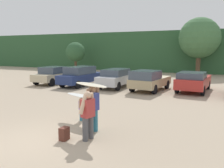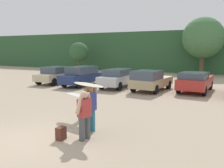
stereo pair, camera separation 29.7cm
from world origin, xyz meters
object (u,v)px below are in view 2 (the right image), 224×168
(surfboard_cream, at_px, (88,85))
(backpack_dropped, at_px, (61,133))
(person_adult, at_px, (90,106))
(surfboard_white, at_px, (81,96))
(parked_car_silver, at_px, (118,78))
(parked_car_tan, at_px, (150,80))
(parked_car_red, at_px, (195,81))
(parked_car_champagne, at_px, (56,75))
(parked_car_navy, at_px, (82,76))
(person_child, at_px, (81,107))
(person_companion, at_px, (84,113))

(surfboard_cream, xyz_separation_m, backpack_dropped, (-0.40, -1.17, -1.58))
(person_adult, bearing_deg, surfboard_white, -33.40)
(parked_car_silver, distance_m, parked_car_tan, 2.93)
(parked_car_tan, xyz_separation_m, parked_car_red, (3.09, 1.04, -0.02))
(parked_car_champagne, relative_size, parked_car_silver, 0.87)
(parked_car_silver, relative_size, backpack_dropped, 10.21)
(backpack_dropped, bearing_deg, surfboard_white, 104.89)
(parked_car_navy, distance_m, parked_car_red, 9.25)
(parked_car_tan, xyz_separation_m, person_adult, (0.54, -9.76, 0.18))
(person_child, relative_size, surfboard_cream, 0.56)
(surfboard_cream, bearing_deg, backpack_dropped, 95.16)
(person_adult, bearing_deg, parked_car_silver, -59.86)
(parked_car_silver, xyz_separation_m, parked_car_red, (5.98, 0.54, -0.02))
(person_companion, bearing_deg, parked_car_navy, -45.32)
(parked_car_silver, height_order, parked_car_red, parked_car_silver)
(parked_car_red, xyz_separation_m, surfboard_cream, (-2.67, -10.72, 1.00))
(parked_car_tan, height_order, backpack_dropped, parked_car_tan)
(surfboard_cream, xyz_separation_m, surfboard_white, (-0.99, 1.02, -0.70))
(parked_car_silver, height_order, backpack_dropped, parked_car_silver)
(parked_car_tan, distance_m, person_companion, 10.50)
(person_child, distance_m, surfboard_white, 0.54)
(parked_car_silver, bearing_deg, person_child, -165.24)
(person_companion, height_order, surfboard_cream, surfboard_cream)
(parked_car_champagne, relative_size, parked_car_tan, 0.93)
(parked_car_tan, relative_size, person_adult, 2.44)
(person_companion, relative_size, surfboard_white, 0.77)
(parked_car_navy, xyz_separation_m, person_child, (5.48, -8.69, -0.29))
(person_child, bearing_deg, person_adult, 146.70)
(parked_car_silver, xyz_separation_m, person_adult, (3.43, -10.26, 0.18))
(parked_car_champagne, height_order, surfboard_white, parked_car_champagne)
(person_adult, distance_m, person_companion, 0.75)
(parked_car_champagne, xyz_separation_m, backpack_dropped, (9.05, -10.97, -0.59))
(parked_car_tan, bearing_deg, backpack_dropped, -172.98)
(parked_car_navy, distance_m, person_companion, 12.61)
(person_adult, height_order, surfboard_cream, surfboard_cream)
(parked_car_tan, bearing_deg, surfboard_white, -176.79)
(parked_car_tan, relative_size, person_child, 4.19)
(person_adult, bearing_deg, surfboard_cream, -23.20)
(parked_car_red, xyz_separation_m, person_companion, (-2.33, -11.52, 0.16))
(parked_car_tan, relative_size, surfboard_white, 1.96)
(parked_car_red, distance_m, surfboard_white, 10.36)
(parked_car_navy, height_order, parked_car_silver, parked_car_navy)
(parked_car_silver, bearing_deg, surfboard_white, -164.93)
(parked_car_champagne, distance_m, person_child, 12.10)
(parked_car_champagne, distance_m, parked_car_silver, 6.16)
(person_adult, distance_m, surfboard_cream, 0.82)
(parked_car_red, height_order, backpack_dropped, parked_car_red)
(parked_car_tan, bearing_deg, person_child, -177.28)
(parked_car_silver, relative_size, person_adult, 2.58)
(surfboard_cream, bearing_deg, surfboard_white, -21.85)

